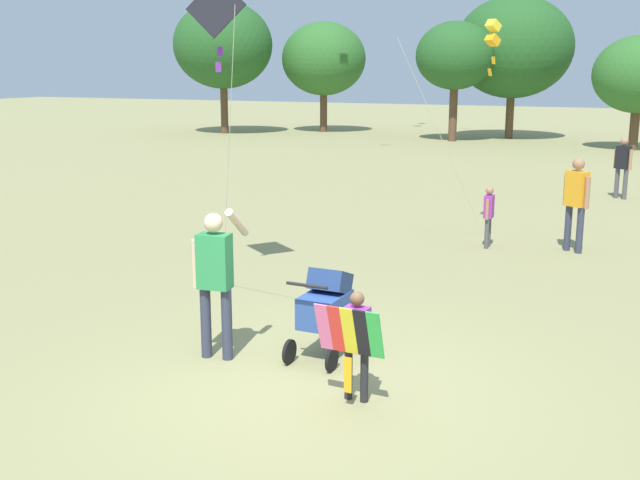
{
  "coord_description": "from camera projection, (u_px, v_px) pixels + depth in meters",
  "views": [
    {
      "loc": [
        3.18,
        -6.87,
        3.24
      ],
      "look_at": [
        -0.35,
        1.09,
        1.3
      ],
      "focal_mm": 43.72,
      "sensor_mm": 36.0,
      "label": 1
    }
  ],
  "objects": [
    {
      "name": "child_with_butterfly_kite",
      "position": [
        355.0,
        336.0,
        7.57
      ],
      "size": [
        0.68,
        0.37,
        1.12
      ],
      "color": "#232328",
      "rests_on": "ground"
    },
    {
      "name": "person_couple_left",
      "position": [
        576.0,
        197.0,
        13.74
      ],
      "size": [
        0.47,
        0.38,
        1.69
      ],
      "color": "#33384C",
      "rests_on": "ground"
    },
    {
      "name": "stroller",
      "position": [
        326.0,
        305.0,
        8.81
      ],
      "size": [
        0.57,
        1.09,
        1.03
      ],
      "color": "black",
      "rests_on": "ground"
    },
    {
      "name": "kite_adult_black",
      "position": [
        216.0,
        15.0,
        10.97
      ],
      "size": [
        2.32,
        2.82,
        4.52
      ],
      "color": "black",
      "rests_on": "ground"
    },
    {
      "name": "person_adult_flyer",
      "position": [
        215.0,
        272.0,
        8.66
      ],
      "size": [
        0.55,
        0.55,
        1.75
      ],
      "color": "#33384C",
      "rests_on": "ground"
    },
    {
      "name": "person_kid_running",
      "position": [
        623.0,
        163.0,
        19.35
      ],
      "size": [
        0.43,
        0.35,
        1.54
      ],
      "color": "#4C4C51",
      "rests_on": "ground"
    },
    {
      "name": "ground_plane",
      "position": [
        308.0,
        386.0,
        8.09
      ],
      "size": [
        120.0,
        120.0,
        0.0
      ],
      "primitive_type": "plane",
      "color": "#938E5B"
    },
    {
      "name": "person_red_shirt",
      "position": [
        489.0,
        212.0,
        14.13
      ],
      "size": [
        0.15,
        0.36,
        1.13
      ],
      "color": "#4C4C51",
      "rests_on": "ground"
    },
    {
      "name": "treeline_distant",
      "position": [
        516.0,
        51.0,
        33.83
      ],
      "size": [
        39.44,
        7.42,
        6.37
      ],
      "color": "brown",
      "rests_on": "ground"
    },
    {
      "name": "kite_blue_high",
      "position": [
        492.0,
        36.0,
        14.55
      ],
      "size": [
        1.26,
        2.5,
        4.11
      ],
      "color": "yellow",
      "rests_on": "ground"
    }
  ]
}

